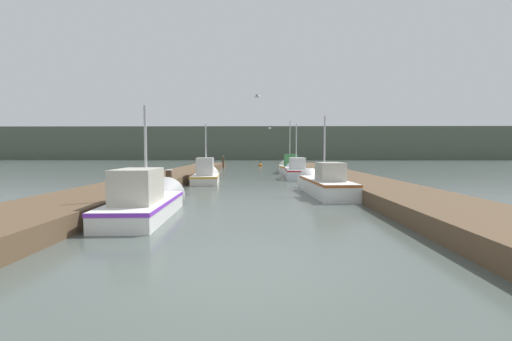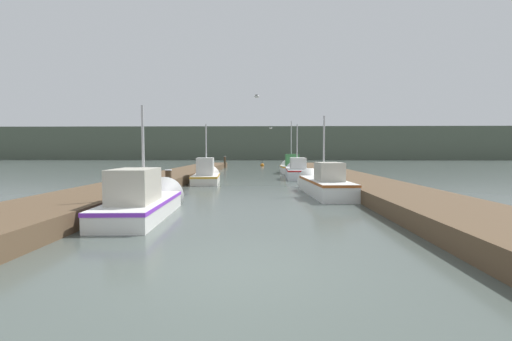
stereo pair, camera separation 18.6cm
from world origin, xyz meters
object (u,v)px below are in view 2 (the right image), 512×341
object	(u,v)px
mooring_piling_1	(168,181)
seagull_lead	(257,96)
fishing_boat_5	(291,166)
seagull_1	(271,128)
channel_buoy	(262,165)
fishing_boat_2	(207,175)
fishing_boat_0	(145,200)
fishing_boat_3	(297,171)
fishing_boat_4	(291,167)
fishing_boat_1	(323,184)
mooring_piling_0	(225,162)
mooring_piling_2	(205,168)

from	to	relation	value
mooring_piling_1	seagull_lead	bearing A→B (deg)	15.73
fishing_boat_5	seagull_1	bearing A→B (deg)	-109.51
channel_buoy	seagull_1	world-z (taller)	seagull_1
fishing_boat_2	seagull_1	size ratio (longest dim) A/B	8.46
fishing_boat_0	fishing_boat_2	distance (m)	10.74
fishing_boat_3	mooring_piling_1	xyz separation A→B (m)	(-6.92, -9.05, 0.06)
fishing_boat_3	fishing_boat_4	distance (m)	5.48
fishing_boat_0	fishing_boat_1	distance (m)	8.21
fishing_boat_1	fishing_boat_3	bearing A→B (deg)	87.68
mooring_piling_1	fishing_boat_5	bearing A→B (deg)	69.05
fishing_boat_4	fishing_boat_3	bearing A→B (deg)	-90.52
fishing_boat_4	channel_buoy	distance (m)	12.64
mooring_piling_0	mooring_piling_2	bearing A→B (deg)	-89.71
seagull_lead	mooring_piling_1	bearing A→B (deg)	-73.80
fishing_boat_3	mooring_piling_0	world-z (taller)	fishing_boat_3
mooring_piling_0	mooring_piling_1	xyz separation A→B (m)	(-0.06, -22.55, -0.13)
fishing_boat_4	seagull_lead	bearing A→B (deg)	-102.28
fishing_boat_1	fishing_boat_4	distance (m)	15.02
fishing_boat_5	mooring_piling_1	size ratio (longest dim) A/B	4.13
channel_buoy	mooring_piling_0	bearing A→B (deg)	-134.09
seagull_lead	seagull_1	world-z (taller)	seagull_lead
fishing_boat_1	fishing_boat_2	xyz separation A→B (m)	(-6.23, 5.48, -0.03)
fishing_boat_0	seagull_lead	size ratio (longest dim) A/B	9.32
mooring_piling_0	seagull_lead	world-z (taller)	seagull_lead
mooring_piling_2	fishing_boat_5	bearing A→B (deg)	53.45
fishing_boat_4	mooring_piling_2	world-z (taller)	fishing_boat_4
channel_buoy	fishing_boat_0	bearing A→B (deg)	-95.89
fishing_boat_5	channel_buoy	bearing A→B (deg)	112.11
fishing_boat_3	channel_buoy	world-z (taller)	fishing_boat_3
seagull_1	fishing_boat_4	bearing A→B (deg)	-30.63
fishing_boat_1	mooring_piling_0	xyz separation A→B (m)	(-7.14, 23.03, 0.20)
mooring_piling_0	mooring_piling_2	size ratio (longest dim) A/B	0.95
fishing_boat_0	channel_buoy	size ratio (longest dim) A/B	5.24
fishing_boat_3	seagull_lead	world-z (taller)	seagull_lead
fishing_boat_1	fishing_boat_5	world-z (taller)	fishing_boat_1
mooring_piling_2	channel_buoy	distance (m)	18.03
fishing_boat_4	seagull_lead	xyz separation A→B (m)	(-2.75, -13.36, 4.17)
mooring_piling_2	seagull_lead	world-z (taller)	seagull_lead
channel_buoy	seagull_1	size ratio (longest dim) A/B	1.78
mooring_piling_2	mooring_piling_0	bearing A→B (deg)	90.29
mooring_piling_0	seagull_lead	xyz separation A→B (m)	(4.09, -21.38, 3.99)
fishing_boat_2	mooring_piling_2	distance (m)	4.44
mooring_piling_1	mooring_piling_2	world-z (taller)	mooring_piling_2
mooring_piling_1	fishing_boat_3	bearing A→B (deg)	52.60
fishing_boat_1	mooring_piling_2	world-z (taller)	fishing_boat_1
mooring_piling_1	seagull_1	world-z (taller)	seagull_1
mooring_piling_0	channel_buoy	bearing A→B (deg)	45.91
fishing_boat_5	seagull_1	size ratio (longest dim) A/B	8.07
fishing_boat_1	seagull_1	world-z (taller)	seagull_1
fishing_boat_0	fishing_boat_5	size ratio (longest dim) A/B	1.15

